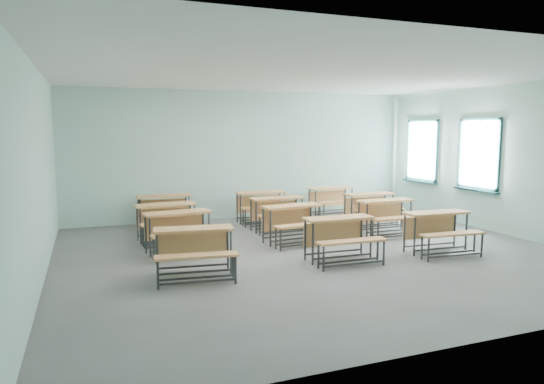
{
  "coord_description": "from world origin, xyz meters",
  "views": [
    {
      "loc": [
        -3.82,
        -7.78,
        2.23
      ],
      "look_at": [
        -0.39,
        1.2,
        1.0
      ],
      "focal_mm": 32.0,
      "sensor_mm": 36.0,
      "label": 1
    }
  ],
  "objects_px": {
    "desk_unit_r0c0": "(194,245)",
    "desk_unit_r1c0": "(179,226)",
    "desk_unit_r2c0": "(167,216)",
    "desk_unit_r3c0": "(165,206)",
    "desk_unit_r2c1": "(279,209)",
    "desk_unit_r0c1": "(341,232)",
    "desk_unit_r1c1": "(294,218)",
    "desk_unit_r2c2": "(371,204)",
    "desk_unit_r1c2": "(388,212)",
    "desk_unit_r3c1": "(262,202)",
    "desk_unit_r3c2": "(333,197)",
    "desk_unit_r0c2": "(439,226)"
  },
  "relations": [
    {
      "from": "desk_unit_r1c2",
      "to": "desk_unit_r3c0",
      "type": "distance_m",
      "value": 4.98
    },
    {
      "from": "desk_unit_r0c2",
      "to": "desk_unit_r2c0",
      "type": "relative_size",
      "value": 0.99
    },
    {
      "from": "desk_unit_r0c2",
      "to": "desk_unit_r1c2",
      "type": "distance_m",
      "value": 1.65
    },
    {
      "from": "desk_unit_r1c0",
      "to": "desk_unit_r0c1",
      "type": "bearing_deg",
      "value": -38.84
    },
    {
      "from": "desk_unit_r0c0",
      "to": "desk_unit_r2c2",
      "type": "relative_size",
      "value": 1.07
    },
    {
      "from": "desk_unit_r0c2",
      "to": "desk_unit_r2c1",
      "type": "distance_m",
      "value": 3.48
    },
    {
      "from": "desk_unit_r3c2",
      "to": "desk_unit_r0c1",
      "type": "bearing_deg",
      "value": -119.99
    },
    {
      "from": "desk_unit_r2c1",
      "to": "desk_unit_r3c0",
      "type": "bearing_deg",
      "value": 149.96
    },
    {
      "from": "desk_unit_r1c0",
      "to": "desk_unit_r2c2",
      "type": "bearing_deg",
      "value": 5.09
    },
    {
      "from": "desk_unit_r0c1",
      "to": "desk_unit_r2c1",
      "type": "relative_size",
      "value": 1.0
    },
    {
      "from": "desk_unit_r1c2",
      "to": "desk_unit_r3c2",
      "type": "xyz_separation_m",
      "value": [
        -0.02,
        2.44,
        0.0
      ]
    },
    {
      "from": "desk_unit_r1c0",
      "to": "desk_unit_r2c1",
      "type": "xyz_separation_m",
      "value": [
        2.39,
        1.15,
        0.0
      ]
    },
    {
      "from": "desk_unit_r2c1",
      "to": "desk_unit_r0c0",
      "type": "bearing_deg",
      "value": -133.36
    },
    {
      "from": "desk_unit_r1c1",
      "to": "desk_unit_r0c1",
      "type": "bearing_deg",
      "value": -88.15
    },
    {
      "from": "desk_unit_r2c2",
      "to": "desk_unit_r3c0",
      "type": "bearing_deg",
      "value": 163.16
    },
    {
      "from": "desk_unit_r1c2",
      "to": "desk_unit_r3c1",
      "type": "relative_size",
      "value": 0.98
    },
    {
      "from": "desk_unit_r2c1",
      "to": "desk_unit_r1c0",
      "type": "bearing_deg",
      "value": -155.66
    },
    {
      "from": "desk_unit_r0c2",
      "to": "desk_unit_r3c2",
      "type": "height_order",
      "value": "same"
    },
    {
      "from": "desk_unit_r1c0",
      "to": "desk_unit_r2c1",
      "type": "relative_size",
      "value": 1.06
    },
    {
      "from": "desk_unit_r0c1",
      "to": "desk_unit_r1c1",
      "type": "height_order",
      "value": "same"
    },
    {
      "from": "desk_unit_r1c0",
      "to": "desk_unit_r0c0",
      "type": "bearing_deg",
      "value": -98.88
    },
    {
      "from": "desk_unit_r0c0",
      "to": "desk_unit_r1c1",
      "type": "relative_size",
      "value": 1.01
    },
    {
      "from": "desk_unit_r0c1",
      "to": "desk_unit_r2c2",
      "type": "xyz_separation_m",
      "value": [
        2.2,
        2.54,
        0.0
      ]
    },
    {
      "from": "desk_unit_r2c1",
      "to": "desk_unit_r3c0",
      "type": "height_order",
      "value": "same"
    },
    {
      "from": "desk_unit_r2c0",
      "to": "desk_unit_r3c0",
      "type": "distance_m",
      "value": 1.34
    },
    {
      "from": "desk_unit_r0c1",
      "to": "desk_unit_r2c2",
      "type": "height_order",
      "value": "same"
    },
    {
      "from": "desk_unit_r0c1",
      "to": "desk_unit_r3c2",
      "type": "xyz_separation_m",
      "value": [
        1.94,
        3.95,
        0.0
      ]
    },
    {
      "from": "desk_unit_r2c0",
      "to": "desk_unit_r2c1",
      "type": "bearing_deg",
      "value": -3.0
    },
    {
      "from": "desk_unit_r2c2",
      "to": "desk_unit_r3c1",
      "type": "height_order",
      "value": "same"
    },
    {
      "from": "desk_unit_r2c1",
      "to": "desk_unit_r3c0",
      "type": "relative_size",
      "value": 1.0
    },
    {
      "from": "desk_unit_r2c1",
      "to": "desk_unit_r3c1",
      "type": "xyz_separation_m",
      "value": [
        -0.01,
        1.07,
        0.0
      ]
    },
    {
      "from": "desk_unit_r1c2",
      "to": "desk_unit_r2c2",
      "type": "distance_m",
      "value": 1.06
    },
    {
      "from": "desk_unit_r0c1",
      "to": "desk_unit_r3c2",
      "type": "distance_m",
      "value": 4.4
    },
    {
      "from": "desk_unit_r0c0",
      "to": "desk_unit_r1c1",
      "type": "bearing_deg",
      "value": 40.82
    },
    {
      "from": "desk_unit_r0c0",
      "to": "desk_unit_r1c0",
      "type": "height_order",
      "value": "same"
    },
    {
      "from": "desk_unit_r3c0",
      "to": "desk_unit_r2c0",
      "type": "bearing_deg",
      "value": -97.4
    },
    {
      "from": "desk_unit_r0c2",
      "to": "desk_unit_r2c1",
      "type": "bearing_deg",
      "value": 128.61
    },
    {
      "from": "desk_unit_r1c0",
      "to": "desk_unit_r2c2",
      "type": "height_order",
      "value": "same"
    },
    {
      "from": "desk_unit_r1c0",
      "to": "desk_unit_r3c0",
      "type": "distance_m",
      "value": 2.41
    },
    {
      "from": "desk_unit_r1c2",
      "to": "desk_unit_r3c0",
      "type": "xyz_separation_m",
      "value": [
        -4.34,
        2.44,
        0.0
      ]
    },
    {
      "from": "desk_unit_r1c1",
      "to": "desk_unit_r2c0",
      "type": "bearing_deg",
      "value": 148.74
    },
    {
      "from": "desk_unit_r0c0",
      "to": "desk_unit_r2c0",
      "type": "height_order",
      "value": "same"
    },
    {
      "from": "desk_unit_r0c1",
      "to": "desk_unit_r1c1",
      "type": "distance_m",
      "value": 1.54
    },
    {
      "from": "desk_unit_r1c0",
      "to": "desk_unit_r2c2",
      "type": "xyz_separation_m",
      "value": [
        4.68,
        1.0,
        0.0
      ]
    },
    {
      "from": "desk_unit_r2c1",
      "to": "desk_unit_r2c2",
      "type": "relative_size",
      "value": 1.01
    },
    {
      "from": "desk_unit_r2c2",
      "to": "desk_unit_r3c2",
      "type": "bearing_deg",
      "value": 100.75
    },
    {
      "from": "desk_unit_r2c0",
      "to": "desk_unit_r3c1",
      "type": "distance_m",
      "value": 2.69
    },
    {
      "from": "desk_unit_r1c2",
      "to": "desk_unit_r3c1",
      "type": "height_order",
      "value": "same"
    },
    {
      "from": "desk_unit_r0c1",
      "to": "desk_unit_r2c2",
      "type": "relative_size",
      "value": 1.01
    },
    {
      "from": "desk_unit_r0c2",
      "to": "desk_unit_r2c2",
      "type": "relative_size",
      "value": 1.03
    }
  ]
}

